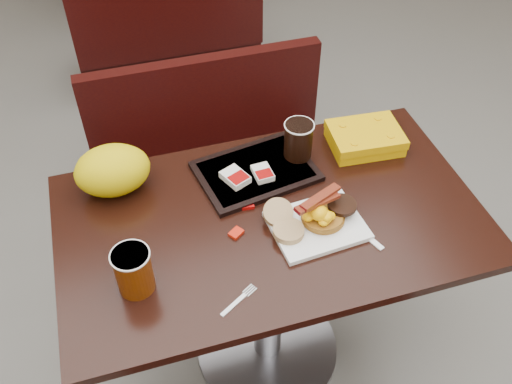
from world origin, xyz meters
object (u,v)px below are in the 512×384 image
object	(u,v)px
coffee_cup_far	(298,140)
tray	(256,171)
pancake_stack	(323,216)
platter	(317,226)
bench_near_n	(217,160)
hashbrown_sleeve_left	(235,177)
coffee_cup_near	(134,271)
table_near	(269,292)
knife	(357,228)
hashbrown_sleeve_right	(263,173)
paper_bag	(113,170)
bench_far_s	(165,22)
clamshell	(365,138)
fork	(234,305)

from	to	relation	value
coffee_cup_far	tray	bearing A→B (deg)	-169.53
pancake_stack	platter	bearing A→B (deg)	-147.84
bench_near_n	hashbrown_sleeve_left	xyz separation A→B (m)	(-0.06, -0.54, 0.42)
platter	coffee_cup_near	distance (m)	0.51
table_near	coffee_cup_far	xyz separation A→B (m)	(0.15, 0.21, 0.45)
hashbrown_sleeve_left	knife	bearing A→B (deg)	-68.21
platter	hashbrown_sleeve_left	xyz separation A→B (m)	(-0.17, 0.23, 0.02)
bench_near_n	tray	bearing A→B (deg)	-88.87
table_near	tray	bearing A→B (deg)	86.78
hashbrown_sleeve_right	paper_bag	size ratio (longest dim) A/B	0.33
bench_far_s	paper_bag	xyz separation A→B (m)	(-0.40, -1.66, 0.47)
pancake_stack	paper_bag	distance (m)	0.62
platter	knife	size ratio (longest dim) A/B	1.32
pancake_stack	tray	bearing A→B (deg)	116.29
bench_far_s	coffee_cup_near	xyz separation A→B (m)	(-0.40, -2.03, 0.45)
platter	hashbrown_sleeve_right	bearing A→B (deg)	106.59
bench_near_n	hashbrown_sleeve_left	world-z (taller)	hashbrown_sleeve_left
hashbrown_sleeve_left	pancake_stack	bearing A→B (deg)	-72.57
bench_near_n	clamshell	size ratio (longest dim) A/B	4.47
hashbrown_sleeve_right	paper_bag	distance (m)	0.44
coffee_cup_near	fork	distance (m)	0.26
knife	pancake_stack	bearing A→B (deg)	-142.05
hashbrown_sleeve_right	clamshell	size ratio (longest dim) A/B	0.32
fork	hashbrown_sleeve_left	distance (m)	0.43
bench_far_s	platter	distance (m)	2.02
platter	knife	distance (m)	0.11
bench_near_n	fork	bearing A→B (deg)	-100.63
clamshell	coffee_cup_near	bearing A→B (deg)	-152.28
platter	coffee_cup_far	world-z (taller)	coffee_cup_far
bench_far_s	tray	size ratio (longest dim) A/B	2.89
coffee_cup_near	clamshell	size ratio (longest dim) A/B	0.58
platter	hashbrown_sleeve_left	bearing A→B (deg)	121.91
pancake_stack	clamshell	size ratio (longest dim) A/B	0.55
fork	bench_far_s	bearing A→B (deg)	54.49
platter	coffee_cup_far	xyz separation A→B (m)	(0.04, 0.29, 0.07)
knife	coffee_cup_far	size ratio (longest dim) A/B	1.61
clamshell	pancake_stack	bearing A→B (deg)	-128.46
coffee_cup_far	clamshell	bearing A→B (deg)	-0.62
coffee_cup_near	tray	bearing A→B (deg)	37.49
bench_near_n	fork	world-z (taller)	fork
platter	hashbrown_sleeve_left	world-z (taller)	hashbrown_sleeve_left
tray	hashbrown_sleeve_left	size ratio (longest dim) A/B	4.26
bench_near_n	paper_bag	size ratio (longest dim) A/B	4.58
hashbrown_sleeve_right	clamshell	bearing A→B (deg)	5.61
pancake_stack	hashbrown_sleeve_right	bearing A→B (deg)	117.04
platter	coffee_cup_near	world-z (taller)	coffee_cup_near
pancake_stack	coffee_cup_far	distance (m)	0.28
bench_far_s	paper_bag	bearing A→B (deg)	-103.68
table_near	bench_far_s	bearing A→B (deg)	90.00
bench_near_n	hashbrown_sleeve_right	size ratio (longest dim) A/B	13.93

